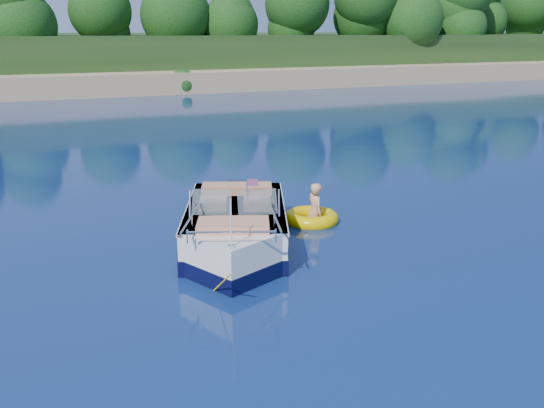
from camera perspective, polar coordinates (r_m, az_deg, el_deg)
name	(u,v)px	position (r m, az deg, el deg)	size (l,w,h in m)	color
ground	(262,308)	(10.22, -0.97, -9.77)	(160.00, 160.00, 0.00)	#0B1A4F
shoreline	(39,63)	(72.45, -21.05, 12.30)	(170.00, 59.00, 6.00)	tan
treeline	(51,14)	(49.66, -20.11, 16.42)	(150.00, 7.12, 8.19)	black
motorboat	(236,232)	(12.75, -3.45, -2.61)	(3.40, 5.53, 1.94)	silver
tow_tube	(311,218)	(14.61, 3.70, -1.34)	(1.40, 1.40, 0.35)	#ECBC00
boy	(314,223)	(14.57, 3.97, -1.76)	(0.54, 0.35, 1.48)	tan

